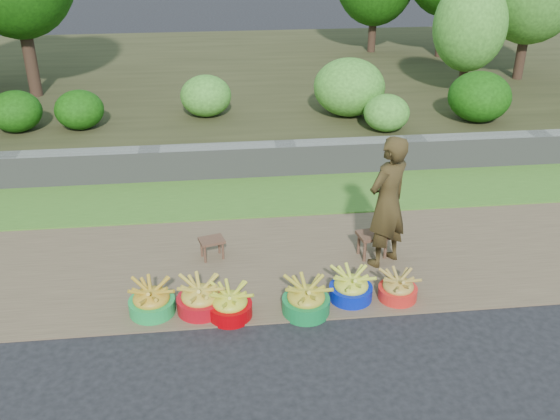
{
  "coord_description": "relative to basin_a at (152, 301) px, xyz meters",
  "views": [
    {
      "loc": [
        -1.17,
        -5.54,
        4.25
      ],
      "look_at": [
        -0.4,
        1.3,
        0.75
      ],
      "focal_mm": 40.0,
      "sensor_mm": 36.0,
      "label": 1
    }
  ],
  "objects": [
    {
      "name": "vendor_woman",
      "position": [
        2.87,
        0.77,
        0.7
      ],
      "size": [
        0.75,
        0.69,
        1.71
      ],
      "primitive_type": "imported",
      "rotation": [
        0.0,
        0.0,
        3.74
      ],
      "color": "black",
      "rests_on": "dirt_shoulder"
    },
    {
      "name": "basin_e",
      "position": [
        2.28,
        0.02,
        -0.01
      ],
      "size": [
        0.5,
        0.5,
        0.38
      ],
      "color": "#061BAD",
      "rests_on": "ground"
    },
    {
      "name": "basin_b",
      "position": [
        0.54,
        -0.03,
        0.01
      ],
      "size": [
        0.54,
        0.54,
        0.4
      ],
      "color": "#AD0A15",
      "rests_on": "ground"
    },
    {
      "name": "dirt_shoulder",
      "position": [
        1.96,
        0.89,
        -0.16
      ],
      "size": [
        80.0,
        2.5,
        0.02
      ],
      "primitive_type": "cube",
      "color": "brown",
      "rests_on": "ground"
    },
    {
      "name": "grass_verge",
      "position": [
        1.96,
        2.89,
        -0.15
      ],
      "size": [
        80.0,
        1.5,
        0.04
      ],
      "primitive_type": "cube",
      "color": "#457926",
      "rests_on": "ground"
    },
    {
      "name": "ground_plane",
      "position": [
        1.96,
        -0.36,
        -0.17
      ],
      "size": [
        120.0,
        120.0,
        0.0
      ],
      "primitive_type": "plane",
      "color": "black",
      "rests_on": "ground"
    },
    {
      "name": "basin_a",
      "position": [
        0.0,
        0.0,
        0.0
      ],
      "size": [
        0.52,
        0.52,
        0.39
      ],
      "color": "green",
      "rests_on": "ground"
    },
    {
      "name": "basin_f",
      "position": [
        2.83,
        -0.04,
        -0.02
      ],
      "size": [
        0.46,
        0.46,
        0.34
      ],
      "color": "red",
      "rests_on": "ground"
    },
    {
      "name": "retaining_wall",
      "position": [
        1.96,
        3.74,
        0.1
      ],
      "size": [
        80.0,
        0.35,
        0.55
      ],
      "primitive_type": "cube",
      "color": "slate",
      "rests_on": "ground"
    },
    {
      "name": "stool_right",
      "position": [
        2.76,
        0.93,
        0.11
      ],
      "size": [
        0.42,
        0.35,
        0.33
      ],
      "rotation": [
        0.0,
        0.0,
        0.17
      ],
      "color": "#513425",
      "rests_on": "dirt_shoulder"
    },
    {
      "name": "earth_bank",
      "position": [
        1.96,
        8.64,
        0.08
      ],
      "size": [
        80.0,
        10.0,
        0.5
      ],
      "primitive_type": "cube",
      "color": "#36361C",
      "rests_on": "ground"
    },
    {
      "name": "stool_left",
      "position": [
        0.69,
        1.11,
        0.06
      ],
      "size": [
        0.36,
        0.31,
        0.27
      ],
      "rotation": [
        0.0,
        0.0,
        0.27
      ],
      "color": "#513425",
      "rests_on": "dirt_shoulder"
    },
    {
      "name": "basin_c",
      "position": [
        0.87,
        -0.16,
        -0.01
      ],
      "size": [
        0.5,
        0.5,
        0.37
      ],
      "color": "#A80006",
      "rests_on": "ground"
    },
    {
      "name": "basin_d",
      "position": [
        1.73,
        -0.18,
        0.01
      ],
      "size": [
        0.54,
        0.54,
        0.4
      ],
      "color": "#107736",
      "rests_on": "ground"
    }
  ]
}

